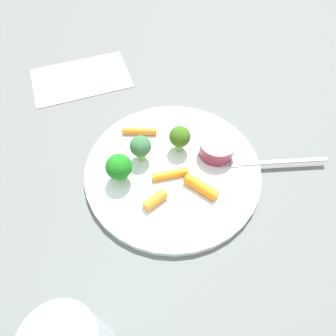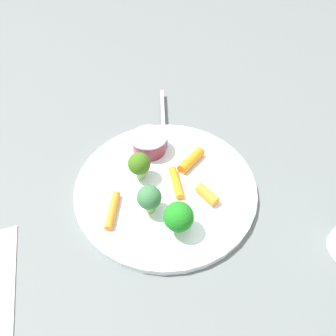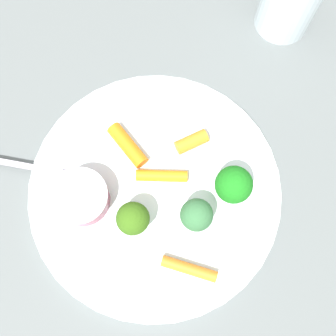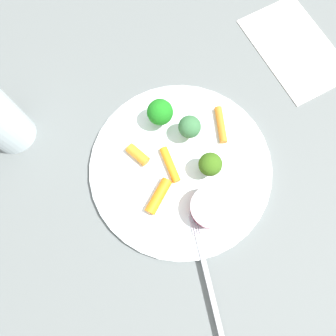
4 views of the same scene
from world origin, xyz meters
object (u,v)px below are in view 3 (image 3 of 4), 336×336
at_px(plate, 157,191).
at_px(sauce_cup, 84,199).
at_px(broccoli_floret_2, 236,184).
at_px(fork, 17,164).
at_px(broccoli_floret_0, 136,218).
at_px(carrot_stick_0, 130,145).
at_px(broccoli_floret_1, 199,215).
at_px(carrot_stick_1, 164,175).
at_px(carrot_stick_2, 194,141).
at_px(carrot_stick_3, 192,268).

bearing_deg(plate, sauce_cup, -179.12).
xyz_separation_m(broccoli_floret_2, fork, (-0.23, 0.07, -0.03)).
bearing_deg(sauce_cup, fork, 143.58).
bearing_deg(broccoli_floret_0, carrot_stick_0, 87.65).
relative_size(plate, fork, 1.66).
bearing_deg(broccoli_floret_1, broccoli_floret_0, 174.47).
distance_m(carrot_stick_0, carrot_stick_1, 0.05).
bearing_deg(carrot_stick_2, carrot_stick_1, -139.27).
bearing_deg(broccoli_floret_2, carrot_stick_1, 159.40).
relative_size(plate, carrot_stick_1, 4.97).
distance_m(broccoli_floret_0, carrot_stick_1, 0.06).
xyz_separation_m(broccoli_floret_0, carrot_stick_1, (0.04, 0.05, -0.02)).
xyz_separation_m(carrot_stick_0, carrot_stick_3, (0.05, -0.14, -0.00)).
distance_m(broccoli_floret_0, fork, 0.15).
relative_size(broccoli_floret_1, carrot_stick_2, 1.30).
height_order(sauce_cup, broccoli_floret_1, broccoli_floret_1).
xyz_separation_m(plate, broccoli_floret_1, (0.04, -0.04, 0.03)).
bearing_deg(fork, sauce_cup, -36.42).
bearing_deg(carrot_stick_1, broccoli_floret_2, -20.60).
bearing_deg(broccoli_floret_0, carrot_stick_2, 46.57).
relative_size(carrot_stick_1, carrot_stick_2, 1.54).
relative_size(plate, broccoli_floret_2, 5.47).
relative_size(broccoli_floret_2, carrot_stick_1, 0.91).
distance_m(sauce_cup, carrot_stick_0, 0.08).
distance_m(carrot_stick_1, fork, 0.17).
height_order(broccoli_floret_2, fork, broccoli_floret_2).
xyz_separation_m(carrot_stick_0, carrot_stick_2, (0.07, -0.01, -0.00)).
distance_m(broccoli_floret_2, carrot_stick_3, 0.10).
distance_m(plate, carrot_stick_0, 0.06).
distance_m(broccoli_floret_0, broccoli_floret_1, 0.06).
distance_m(plate, carrot_stick_1, 0.02).
distance_m(carrot_stick_0, carrot_stick_2, 0.07).
bearing_deg(broccoli_floret_0, plate, 51.09).
bearing_deg(plate, broccoli_floret_2, -9.49).
distance_m(broccoli_floret_1, carrot_stick_3, 0.06).
bearing_deg(carrot_stick_3, carrot_stick_2, 79.35).
relative_size(broccoli_floret_0, carrot_stick_0, 0.87).
xyz_separation_m(broccoli_floret_1, broccoli_floret_2, (0.04, 0.02, 0.00)).
bearing_deg(carrot_stick_1, fork, 166.13).
bearing_deg(broccoli_floret_2, carrot_stick_3, -127.60).
xyz_separation_m(broccoli_floret_1, carrot_stick_3, (-0.01, -0.05, -0.02)).
distance_m(sauce_cup, carrot_stick_1, 0.09).
bearing_deg(broccoli_floret_1, broccoli_floret_2, 30.06).
distance_m(plate, broccoli_floret_2, 0.09).
bearing_deg(fork, broccoli_floret_1, -25.80).
xyz_separation_m(plate, carrot_stick_0, (-0.02, 0.05, 0.01)).
distance_m(broccoli_floret_2, fork, 0.24).
bearing_deg(carrot_stick_0, broccoli_floret_0, -92.35).
relative_size(sauce_cup, fork, 0.35).
height_order(broccoli_floret_1, carrot_stick_3, broccoli_floret_1).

